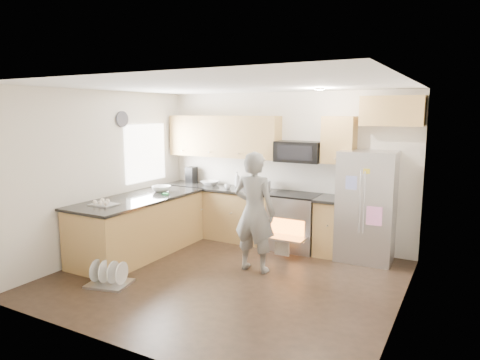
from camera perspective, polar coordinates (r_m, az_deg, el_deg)
The scene contains 8 objects.
ground at distance 6.05m, azimuth -1.95°, elevation -12.95°, with size 4.50×4.50×0.00m, color black.
room_shell at distance 5.67m, azimuth -2.27°, elevation 3.07°, with size 4.54×4.04×2.62m.
back_cabinet_run at distance 7.53m, azimuth 0.97°, elevation -0.90°, with size 4.45×0.64×2.50m.
peninsula at distance 7.09m, azimuth -13.25°, elevation -5.92°, with size 0.96×2.36×1.03m.
stove_range at distance 7.16m, azimuth 7.39°, elevation -3.84°, with size 0.76×0.97×1.79m.
refrigerator at distance 6.81m, azimuth 16.51°, elevation -3.35°, with size 0.85×0.68×1.69m.
person at distance 6.09m, azimuth 1.93°, elevation -4.27°, with size 0.63×0.41×1.73m, color gray.
dish_rack at distance 6.06m, azimuth -17.03°, elevation -12.43°, with size 0.61×0.53×0.33m.
Camera 1 is at (2.86, -4.82, 2.27)m, focal length 32.00 mm.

